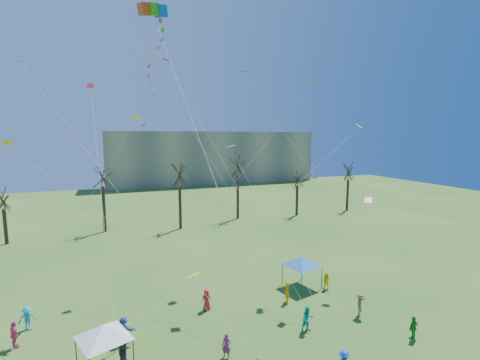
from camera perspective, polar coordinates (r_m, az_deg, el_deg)
name	(u,v)px	position (r m, az deg, el deg)	size (l,w,h in m)	color
distant_building	(212,157)	(100.47, -4.75, 3.92)	(60.00, 14.00, 15.00)	gray
bare_tree_row	(189,180)	(51.72, -8.68, -0.07)	(70.25, 8.87, 11.23)	black
big_box_kite	(158,74)	(21.92, -13.86, 17.11)	(2.90, 6.99, 22.76)	#CB3F0E
canopy_tent_white	(103,331)	(22.82, -22.29, -22.80)	(3.54, 3.54, 2.83)	#3F3F44
canopy_tent_blue	(302,261)	(31.72, 10.57, -13.42)	(3.76, 3.76, 2.89)	#3F3F44
festival_crowd	(198,336)	(24.01, -7.23, -24.88)	(25.98, 13.10, 1.85)	red
small_kites_aloft	(200,139)	(26.19, -6.89, 6.88)	(29.96, 17.86, 31.64)	#FF980D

